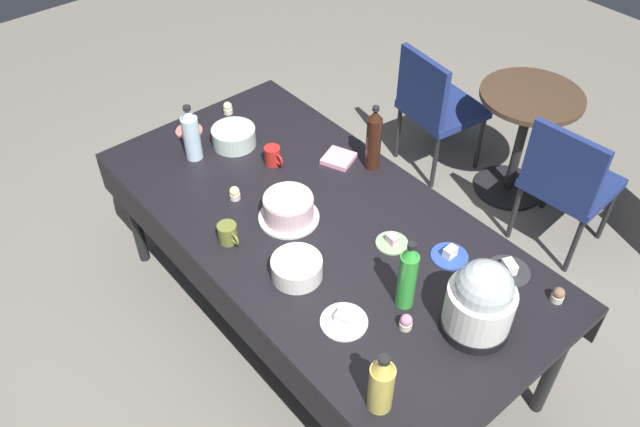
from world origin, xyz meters
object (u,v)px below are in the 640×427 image
glass_salad_bowl (234,137)px  soda_bottle_water (191,134)px  soda_bottle_cola (374,140)px  ceramic_snack_bowl (297,268)px  dessert_plate_charcoal (508,270)px  coffee_mug_red (273,156)px  maroon_chair_right (568,180)px  cupcake_rose (558,295)px  coffee_mug_olive (228,233)px  dessert_plate_coral (189,130)px  cupcake_berry (235,193)px  potluck_table (320,232)px  dessert_plate_sage (392,242)px  round_cafe_table (524,126)px  maroon_chair_left (435,104)px  slow_cooker (481,301)px  soda_bottle_lime_soda (407,277)px  frosted_layer_cake (289,209)px  cupcake_lemon (228,108)px  cupcake_mint (406,322)px  soda_bottle_ginger_ale (381,384)px  dessert_plate_white (344,321)px  dessert_plate_cobalt (450,255)px

glass_salad_bowl → soda_bottle_water: size_ratio=0.74×
soda_bottle_cola → ceramic_snack_bowl: bearing=-66.2°
dessert_plate_charcoal → coffee_mug_red: bearing=-165.5°
maroon_chair_right → cupcake_rose: bearing=-61.5°
coffee_mug_olive → maroon_chair_right: (0.57, 1.79, -0.30)m
dessert_plate_coral → soda_bottle_cola: size_ratio=0.41×
dessert_plate_charcoal → ceramic_snack_bowl: bearing=-128.8°
dessert_plate_coral → cupcake_berry: (0.59, -0.12, 0.02)m
potluck_table → dessert_plate_charcoal: bearing=28.8°
dessert_plate_sage → glass_salad_bowl: bearing=-173.7°
dessert_plate_charcoal → cupcake_rose: size_ratio=2.70×
ceramic_snack_bowl → round_cafe_table: ceramic_snack_bowl is taller
soda_bottle_water → maroon_chair_left: (0.20, 1.59, -0.40)m
slow_cooker → soda_bottle_lime_soda: bearing=-154.8°
soda_bottle_cola → slow_cooker: bearing=-21.3°
soda_bottle_lime_soda → maroon_chair_right: (-0.16, 1.46, -0.41)m
frosted_layer_cake → cupcake_lemon: frosted_layer_cake is taller
cupcake_berry → round_cafe_table: cupcake_berry is taller
cupcake_mint → coffee_mug_red: 1.14m
dessert_plate_sage → soda_bottle_lime_soda: size_ratio=0.43×
cupcake_berry → round_cafe_table: bearing=80.0°
dessert_plate_charcoal → soda_bottle_ginger_ale: soda_bottle_ginger_ale is taller
dessert_plate_white → dessert_plate_coral: bearing=172.0°
dessert_plate_coral → coffee_mug_olive: coffee_mug_olive is taller
ceramic_snack_bowl → soda_bottle_lime_soda: (0.38, 0.23, 0.11)m
dessert_plate_white → dessert_plate_cobalt: 0.57m
glass_salad_bowl → round_cafe_table: (0.67, 1.60, -0.30)m
dessert_plate_sage → slow_cooker: bearing=-8.1°
dessert_plate_charcoal → maroon_chair_right: maroon_chair_right is taller
cupcake_rose → round_cafe_table: bearing=129.2°
dessert_plate_coral → maroon_chair_left: maroon_chair_left is taller
coffee_mug_red → maroon_chair_right: bearing=56.7°
dessert_plate_coral → cupcake_berry: size_ratio=2.08×
dessert_plate_sage → maroon_chair_right: maroon_chair_right is taller
coffee_mug_red → round_cafe_table: size_ratio=0.17×
glass_salad_bowl → cupcake_berry: bearing=-34.1°
dessert_plate_cobalt → slow_cooker: bearing=-33.9°
dessert_plate_white → frosted_layer_cake: bearing=161.7°
dessert_plate_coral → soda_bottle_lime_soda: 1.54m
cupcake_berry → soda_bottle_lime_soda: bearing=9.5°
cupcake_mint → soda_bottle_cola: size_ratio=0.20×
ceramic_snack_bowl → cupcake_rose: size_ratio=3.11×
frosted_layer_cake → soda_bottle_ginger_ale: (0.93, -0.33, 0.07)m
ceramic_snack_bowl → soda_bottle_water: soda_bottle_water is taller
frosted_layer_cake → soda_bottle_water: soda_bottle_water is taller
dessert_plate_sage → dessert_plate_coral: bearing=-169.6°
potluck_table → dessert_plate_charcoal: dessert_plate_charcoal is taller
frosted_layer_cake → maroon_chair_left: frosted_layer_cake is taller
dessert_plate_white → coffee_mug_olive: 0.65m
dessert_plate_coral → coffee_mug_olive: size_ratio=1.13×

